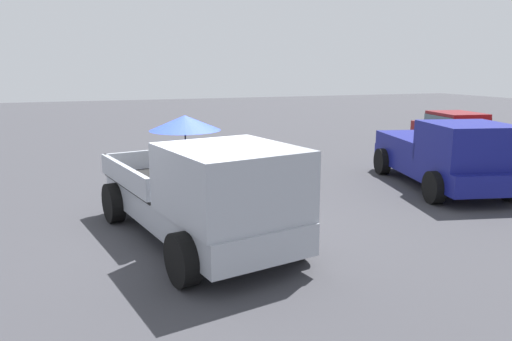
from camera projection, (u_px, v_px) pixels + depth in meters
ground_plane at (195, 238)px, 9.00m from camera, size 80.00×80.00×0.00m
pickup_truck_main at (205, 192)px, 8.42m from camera, size 5.32×3.05×2.21m
pickup_truck_red at (445, 155)px, 12.57m from camera, size 5.09×3.01×1.80m
parked_sedan_far at (457, 127)px, 19.45m from camera, size 4.54×2.53×1.33m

